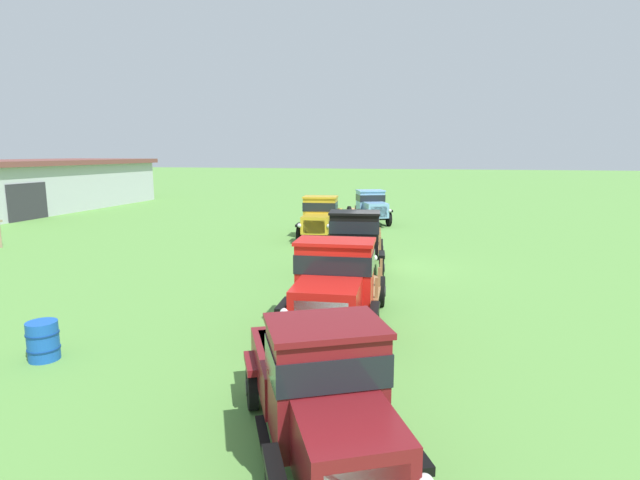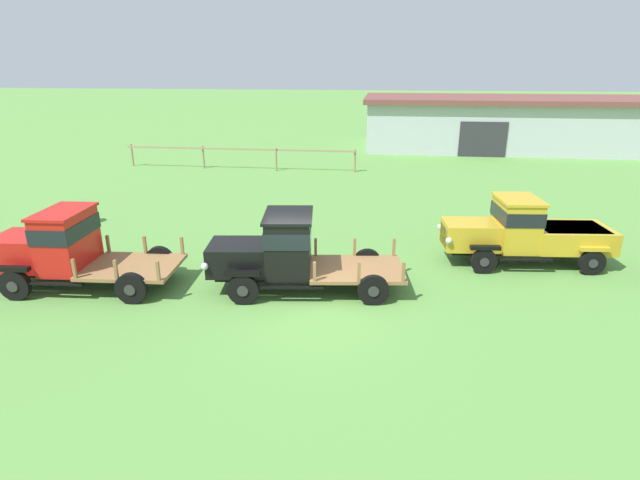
% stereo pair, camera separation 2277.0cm
% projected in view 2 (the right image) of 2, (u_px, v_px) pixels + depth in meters
% --- Properties ---
extents(ground_plane, '(240.00, 240.00, 0.00)m').
position_uv_depth(ground_plane, '(307.00, 306.00, 13.31)').
color(ground_plane, '#5B9342').
extents(farm_shed, '(23.55, 9.27, 3.81)m').
position_uv_depth(farm_shed, '(521.00, 123.00, 37.81)').
color(farm_shed, '#B2B7BC').
rests_on(farm_shed, ground).
extents(paddock_fence, '(14.31, 0.44, 1.37)m').
position_uv_depth(paddock_fence, '(239.00, 153.00, 30.39)').
color(paddock_fence, '#997F60').
rests_on(paddock_fence, ground).
extents(vintage_truck_second_in_line, '(5.35, 2.54, 2.27)m').
position_uv_depth(vintage_truck_second_in_line, '(64.00, 248.00, 14.23)').
color(vintage_truck_second_in_line, black).
rests_on(vintage_truck_second_in_line, ground).
extents(vintage_truck_midrow_center, '(5.71, 2.69, 2.23)m').
position_uv_depth(vintage_truck_midrow_center, '(284.00, 251.00, 13.99)').
color(vintage_truck_midrow_center, black).
rests_on(vintage_truck_midrow_center, ground).
extents(vintage_truck_far_side, '(5.39, 2.44, 2.17)m').
position_uv_depth(vintage_truck_far_side, '(525.00, 231.00, 15.89)').
color(vintage_truck_far_side, black).
rests_on(vintage_truck_far_side, ground).
extents(oil_drum_beside_row, '(0.66, 0.66, 0.84)m').
position_uv_depth(oil_drum_beside_row, '(82.00, 213.00, 20.14)').
color(oil_drum_beside_row, '#1951B2').
rests_on(oil_drum_beside_row, ground).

